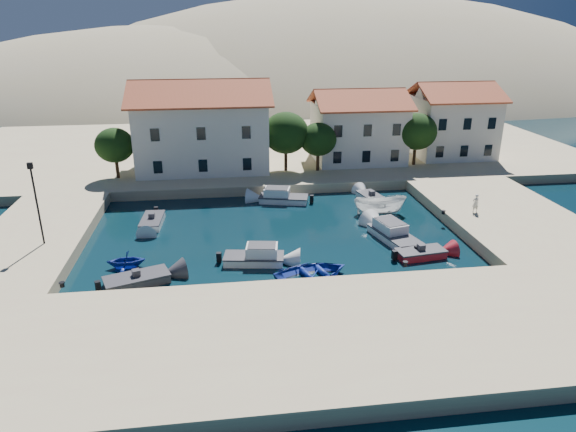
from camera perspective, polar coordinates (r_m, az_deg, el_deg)
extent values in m
plane|color=black|center=(33.84, 0.24, -8.48)|extent=(400.00, 400.00, 0.00)
cube|color=tan|center=(28.54, 1.92, -13.47)|extent=(52.00, 12.00, 1.00)
cube|color=tan|center=(48.98, 23.01, -0.03)|extent=(11.00, 20.00, 1.00)
cube|color=tan|center=(44.96, -26.45, -2.40)|extent=(8.00, 20.00, 1.00)
cube|color=tan|center=(69.38, -2.40, 7.46)|extent=(80.00, 36.00, 1.00)
ellipsoid|color=tan|center=(144.07, -9.75, 5.88)|extent=(198.00, 126.00, 72.00)
ellipsoid|color=tan|center=(169.12, 6.05, 6.54)|extent=(220.00, 176.00, 99.00)
cube|color=silver|center=(58.46, -9.46, 8.92)|extent=(14.00, 9.00, 7.50)
pyramid|color=#A14524|center=(57.68, -9.76, 13.64)|extent=(14.70, 9.45, 2.20)
cube|color=silver|center=(61.63, 7.76, 9.15)|extent=(10.00, 8.00, 6.50)
pyramid|color=#A14524|center=(60.93, 7.95, 12.97)|extent=(10.50, 8.40, 1.80)
cube|color=silver|center=(66.62, 17.70, 9.46)|extent=(9.00, 8.00, 7.00)
pyramid|color=#A14524|center=(65.96, 18.12, 13.20)|extent=(9.45, 8.40, 1.80)
cylinder|color=#382314|center=(57.15, -18.46, 5.27)|extent=(0.36, 0.36, 2.50)
ellipsoid|color=black|center=(56.62, -18.72, 7.46)|extent=(4.00, 4.00, 3.60)
cylinder|color=#382314|center=(56.94, -0.25, 6.56)|extent=(0.36, 0.36, 3.00)
ellipsoid|color=black|center=(56.33, -0.25, 9.22)|extent=(5.00, 5.00, 4.50)
cylinder|color=#382314|center=(57.06, 3.32, 6.30)|extent=(0.36, 0.36, 2.50)
ellipsoid|color=black|center=(56.54, 3.37, 8.50)|extent=(4.00, 4.00, 3.60)
cylinder|color=#382314|center=(61.12, 13.88, 6.83)|extent=(0.36, 0.36, 2.75)
ellipsoid|color=black|center=(60.60, 14.08, 9.10)|extent=(4.60, 4.60, 4.14)
cylinder|color=black|center=(41.54, -26.08, 1.04)|extent=(0.14, 0.14, 6.00)
cube|color=black|center=(40.73, -26.75, 5.01)|extent=(0.35, 0.25, 0.45)
cylinder|color=black|center=(35.29, -23.81, -7.01)|extent=(0.36, 0.36, 0.30)
cylinder|color=black|center=(35.84, 12.90, -5.21)|extent=(0.36, 0.36, 0.30)
cylinder|color=black|center=(46.12, 16.88, 0.39)|extent=(0.36, 0.36, 0.30)
cube|color=#38373D|center=(36.20, -16.43, -6.89)|extent=(4.53, 3.15, 0.90)
cube|color=#38373D|center=(36.05, -16.48, -6.42)|extent=(4.63, 3.22, 0.10)
cube|color=#38373D|center=(35.95, -16.52, -6.11)|extent=(0.64, 0.64, 0.50)
cube|color=white|center=(37.67, -3.81, -4.88)|extent=(4.48, 2.44, 0.90)
cube|color=#38373D|center=(37.53, -3.82, -4.43)|extent=(4.58, 2.49, 0.10)
cube|color=white|center=(37.37, -3.83, -3.91)|extent=(2.46, 1.87, 0.90)
imported|color=#1C329A|center=(35.61, 2.67, -6.92)|extent=(6.04, 5.03, 1.08)
cube|color=maroon|center=(39.72, 14.51, -4.13)|extent=(3.75, 2.05, 0.90)
cube|color=#38373D|center=(39.59, 14.55, -3.69)|extent=(3.84, 2.10, 0.10)
cube|color=#38373D|center=(39.50, 14.58, -3.40)|extent=(0.56, 0.56, 0.50)
cube|color=white|center=(42.20, 11.73, -2.37)|extent=(3.26, 5.50, 0.90)
cube|color=#38373D|center=(42.07, 11.76, -1.95)|extent=(3.33, 5.63, 0.10)
cube|color=white|center=(41.93, 11.80, -1.49)|extent=(2.38, 3.07, 0.90)
imported|color=white|center=(47.90, 10.12, 0.28)|extent=(4.91, 2.33, 1.83)
cube|color=white|center=(51.02, 9.27, 1.92)|extent=(2.35, 3.84, 0.90)
cube|color=#38373D|center=(50.91, 9.29, 2.27)|extent=(2.40, 3.93, 0.10)
cube|color=#38373D|center=(50.84, 9.31, 2.51)|extent=(0.59, 0.59, 0.50)
imported|color=#1C329A|center=(38.86, -17.47, -5.43)|extent=(2.75, 2.40, 1.40)
cube|color=white|center=(46.07, -14.84, -0.62)|extent=(1.87, 3.88, 0.90)
cube|color=#38373D|center=(45.95, -14.87, -0.24)|extent=(1.91, 3.98, 0.10)
cube|color=#38373D|center=(45.88, -14.90, 0.02)|extent=(0.52, 0.52, 0.50)
cube|color=white|center=(50.08, -0.49, 1.84)|extent=(4.92, 3.00, 0.90)
cube|color=#38373D|center=(49.98, -0.49, 2.20)|extent=(5.03, 3.06, 0.10)
cube|color=white|center=(49.86, -0.49, 2.60)|extent=(2.75, 2.19, 0.90)
imported|color=silver|center=(47.20, 20.12, 1.33)|extent=(0.63, 0.44, 1.65)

